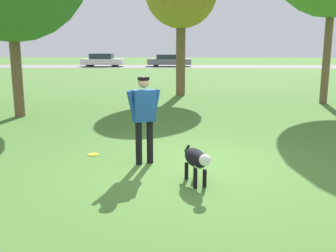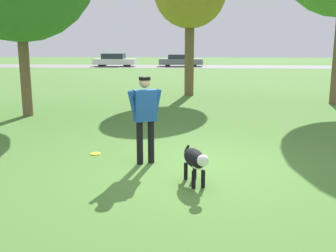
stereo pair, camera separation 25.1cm
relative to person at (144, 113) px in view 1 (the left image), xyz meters
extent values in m
plane|color=#4C7A33|center=(0.89, -0.20, -1.05)|extent=(120.00, 120.00, 0.00)
cube|color=gray|center=(0.89, 33.42, -1.05)|extent=(120.00, 6.00, 0.01)
cylinder|color=black|center=(0.11, 0.05, -0.61)|extent=(0.17, 0.17, 0.88)
cylinder|color=black|center=(-0.11, -0.05, -0.61)|extent=(0.17, 0.17, 0.88)
cube|color=#1E4C93|center=(0.00, 0.00, 0.14)|extent=(0.49, 0.39, 0.62)
cylinder|color=#1E4C93|center=(0.22, 0.11, 0.14)|extent=(0.23, 0.18, 0.63)
cylinder|color=#1E4C93|center=(-0.22, -0.11, 0.14)|extent=(0.23, 0.18, 0.63)
sphere|color=tan|center=(0.00, 0.00, 0.60)|extent=(0.29, 0.29, 0.22)
cylinder|color=black|center=(0.00, 0.00, 0.67)|extent=(0.31, 0.31, 0.06)
ellipsoid|color=black|center=(0.98, -1.11, -0.59)|extent=(0.52, 0.80, 0.30)
ellipsoid|color=white|center=(1.05, -1.30, -0.65)|extent=(0.25, 0.22, 0.17)
sphere|color=white|center=(1.12, -1.52, -0.51)|extent=(0.24, 0.24, 0.19)
cylinder|color=black|center=(1.13, -1.30, -0.90)|extent=(0.09, 0.09, 0.31)
cylinder|color=black|center=(0.97, -1.35, -0.90)|extent=(0.09, 0.09, 0.31)
cylinder|color=black|center=(0.99, -0.86, -0.90)|extent=(0.09, 0.09, 0.31)
cylinder|color=black|center=(0.83, -0.91, -0.90)|extent=(0.09, 0.09, 0.31)
cylinder|color=black|center=(0.85, -0.68, -0.55)|extent=(0.11, 0.21, 0.18)
cylinder|color=yellow|center=(-1.18, 0.60, -1.04)|extent=(0.23, 0.23, 0.02)
torus|color=yellow|center=(-1.18, 0.60, -1.04)|extent=(0.23, 0.23, 0.02)
cylinder|color=brown|center=(-4.60, 5.10, 0.47)|extent=(0.34, 0.34, 3.04)
cylinder|color=brown|center=(0.76, 10.72, 0.67)|extent=(0.43, 0.43, 3.44)
cylinder|color=brown|center=(6.55, 8.33, 0.93)|extent=(0.30, 0.30, 3.96)
cube|color=white|center=(-7.20, 33.25, -0.55)|extent=(4.45, 1.88, 0.57)
cube|color=#232D38|center=(-7.33, 33.25, 0.01)|extent=(2.33, 1.56, 0.54)
cylinder|color=black|center=(-5.86, 33.95, -0.74)|extent=(0.62, 0.22, 0.62)
cylinder|color=black|center=(-5.91, 32.46, -0.74)|extent=(0.62, 0.22, 0.62)
cylinder|color=black|center=(-8.49, 34.04, -0.74)|extent=(0.62, 0.22, 0.62)
cylinder|color=black|center=(-8.54, 32.55, -0.74)|extent=(0.62, 0.22, 0.62)
cube|color=slate|center=(-0.34, 33.64, -0.56)|extent=(4.53, 1.78, 0.58)
cube|color=#232D38|center=(-0.47, 33.64, -0.04)|extent=(2.37, 1.50, 0.45)
cylinder|color=black|center=(1.00, 34.39, -0.76)|extent=(0.59, 0.21, 0.59)
cylinder|color=black|center=(1.03, 32.93, -0.76)|extent=(0.59, 0.21, 0.59)
cylinder|color=black|center=(-1.70, 34.35, -0.76)|extent=(0.59, 0.21, 0.59)
cylinder|color=black|center=(-1.67, 32.88, -0.76)|extent=(0.59, 0.21, 0.59)
camera|label=1|loc=(0.69, -7.64, 1.35)|focal=42.00mm
camera|label=2|loc=(0.94, -7.63, 1.35)|focal=42.00mm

